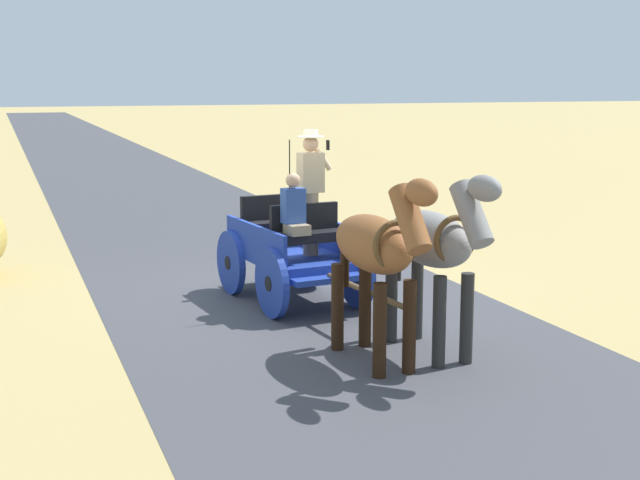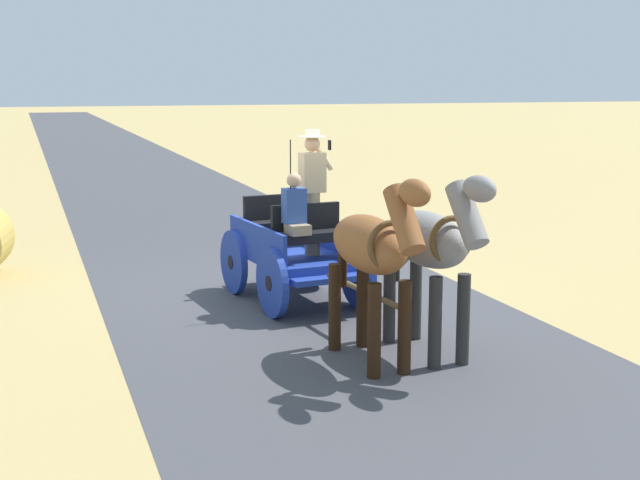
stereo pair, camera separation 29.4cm
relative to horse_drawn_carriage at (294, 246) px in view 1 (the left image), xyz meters
name	(u,v)px [view 1 (the left image)]	position (x,y,z in m)	size (l,w,h in m)	color
ground_plane	(284,293)	(-0.02, -0.54, -0.82)	(200.00, 200.00, 0.00)	tan
road_surface	(284,293)	(-0.02, -0.54, -0.81)	(5.56, 160.00, 0.01)	#424247
horse_drawn_carriage	(294,246)	(0.00, 0.00, 0.00)	(1.67, 4.52, 2.50)	#1E3899
horse_near_side	(434,244)	(-0.71, 2.97, 0.51)	(0.68, 2.14, 2.21)	gray
horse_off_side	(377,249)	(0.04, 3.05, 0.51)	(0.65, 2.13, 2.21)	brown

